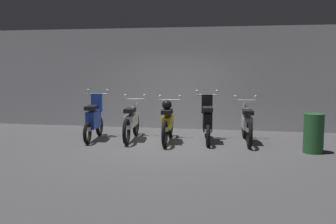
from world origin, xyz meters
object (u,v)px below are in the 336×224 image
at_px(motorbike_slot_3, 207,121).
at_px(motorbike_slot_4, 247,123).
at_px(motorbike_slot_0, 94,119).
at_px(motorbike_slot_1, 132,121).
at_px(motorbike_slot_2, 168,121).
at_px(trash_bin, 314,133).

distance_m(motorbike_slot_3, motorbike_slot_4, 0.98).
bearing_deg(motorbike_slot_0, motorbike_slot_3, 3.80).
relative_size(motorbike_slot_1, motorbike_slot_2, 1.00).
relative_size(motorbike_slot_4, trash_bin, 2.25).
bearing_deg(motorbike_slot_2, motorbike_slot_0, 179.58).
bearing_deg(trash_bin, motorbike_slot_1, 170.16).
height_order(motorbike_slot_2, motorbike_slot_4, same).
xyz_separation_m(motorbike_slot_0, motorbike_slot_4, (3.90, 0.26, -0.04)).
distance_m(motorbike_slot_0, motorbike_slot_1, 0.98).
bearing_deg(trash_bin, motorbike_slot_0, 173.30).
bearing_deg(motorbike_slot_0, motorbike_slot_2, -0.42).
bearing_deg(motorbike_slot_4, motorbike_slot_2, -171.94).
height_order(motorbike_slot_0, motorbike_slot_2, motorbike_slot_0).
height_order(motorbike_slot_1, motorbike_slot_3, motorbike_slot_3).
relative_size(motorbike_slot_2, motorbike_slot_3, 1.16).
xyz_separation_m(motorbike_slot_1, motorbike_slot_2, (0.98, -0.14, 0.04)).
distance_m(motorbike_slot_0, motorbike_slot_3, 2.93).
xyz_separation_m(motorbike_slot_0, trash_bin, (5.31, -0.62, -0.09)).
distance_m(motorbike_slot_0, motorbike_slot_2, 1.95).
xyz_separation_m(motorbike_slot_2, motorbike_slot_4, (1.95, 0.28, -0.04)).
xyz_separation_m(motorbike_slot_1, motorbike_slot_4, (2.92, 0.13, 0.00)).
relative_size(motorbike_slot_2, motorbike_slot_4, 1.00).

